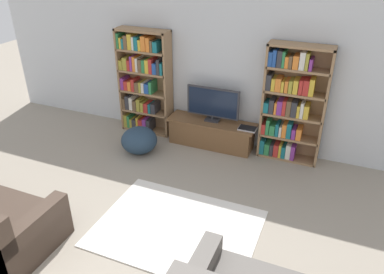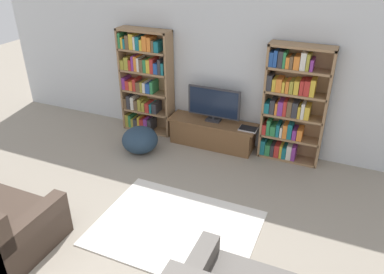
# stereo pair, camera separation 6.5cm
# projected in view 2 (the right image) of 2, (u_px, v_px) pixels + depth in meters

# --- Properties ---
(wall_back) EXTENTS (8.80, 0.06, 2.60)m
(wall_back) POSITION_uv_depth(u_px,v_px,m) (228.00, 68.00, 6.03)
(wall_back) COLOR silver
(wall_back) RESTS_ON ground_plane
(bookshelf_left) EXTENTS (0.94, 0.30, 1.84)m
(bookshelf_left) POSITION_uv_depth(u_px,v_px,m) (145.00, 81.00, 6.56)
(bookshelf_left) COLOR #93704C
(bookshelf_left) RESTS_ON ground_plane
(bookshelf_right) EXTENTS (0.94, 0.30, 1.84)m
(bookshelf_right) POSITION_uv_depth(u_px,v_px,m) (291.00, 105.00, 5.68)
(bookshelf_right) COLOR #93704C
(bookshelf_right) RESTS_ON ground_plane
(tv_stand) EXTENTS (1.49, 0.44, 0.45)m
(tv_stand) POSITION_uv_depth(u_px,v_px,m) (212.00, 133.00, 6.35)
(tv_stand) COLOR brown
(tv_stand) RESTS_ON ground_plane
(television) EXTENTS (0.89, 0.16, 0.58)m
(television) POSITION_uv_depth(u_px,v_px,m) (214.00, 104.00, 6.13)
(television) COLOR #2D2D33
(television) RESTS_ON tv_stand
(laptop) EXTENTS (0.28, 0.20, 0.03)m
(laptop) POSITION_uv_depth(u_px,v_px,m) (248.00, 129.00, 5.98)
(laptop) COLOR #B7B7BC
(laptop) RESTS_ON tv_stand
(area_rug) EXTENTS (1.94, 1.47, 0.02)m
(area_rug) POSITION_uv_depth(u_px,v_px,m) (176.00, 228.00, 4.61)
(area_rug) COLOR white
(area_rug) RESTS_ON ground_plane
(beanbag_ottoman) EXTENTS (0.59, 0.59, 0.43)m
(beanbag_ottoman) POSITION_uv_depth(u_px,v_px,m) (140.00, 140.00, 6.17)
(beanbag_ottoman) COLOR #23384C
(beanbag_ottoman) RESTS_ON ground_plane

